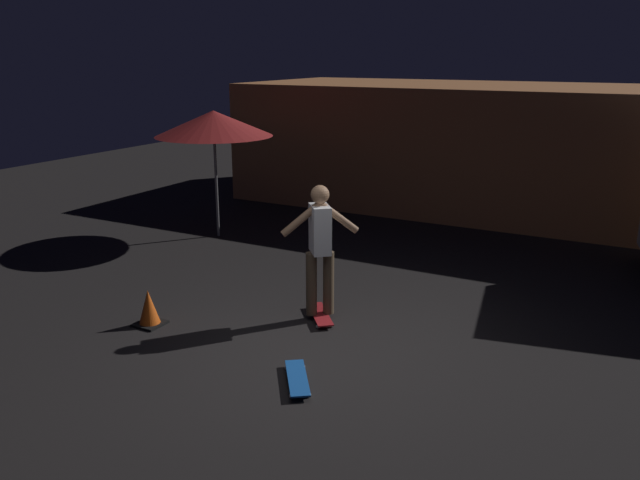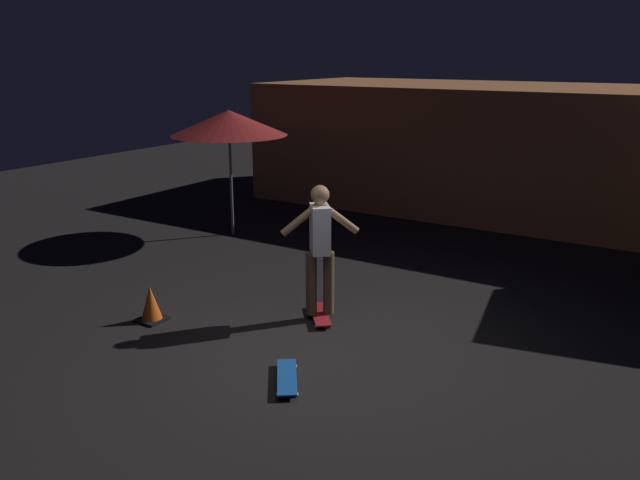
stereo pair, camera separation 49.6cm
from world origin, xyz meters
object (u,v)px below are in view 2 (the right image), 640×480
at_px(patio_umbrella, 229,123).
at_px(skateboard_spare, 287,377).
at_px(skater, 320,241).
at_px(traffic_cone, 151,305).
at_px(skateboard_ridden, 320,314).

height_order(patio_umbrella, skateboard_spare, patio_umbrella).
xyz_separation_m(skater, traffic_cone, (-1.78, -1.19, -0.83)).
bearing_deg(skater, traffic_cone, -146.26).
relative_size(skateboard_ridden, skater, 0.44).
distance_m(skateboard_spare, traffic_cone, 2.42).
height_order(skateboard_ridden, traffic_cone, traffic_cone).
distance_m(skater, traffic_cone, 2.30).
height_order(patio_umbrella, traffic_cone, patio_umbrella).
bearing_deg(skateboard_spare, skater, 110.55).
height_order(patio_umbrella, skateboard_ridden, patio_umbrella).
distance_m(patio_umbrella, skateboard_spare, 6.18).
xyz_separation_m(skateboard_ridden, traffic_cone, (-1.78, -1.19, 0.16)).
xyz_separation_m(skateboard_ridden, skateboard_spare, (0.60, -1.60, 0.00)).
bearing_deg(skater, skateboard_ridden, 0.00).
relative_size(skater, traffic_cone, 3.63).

